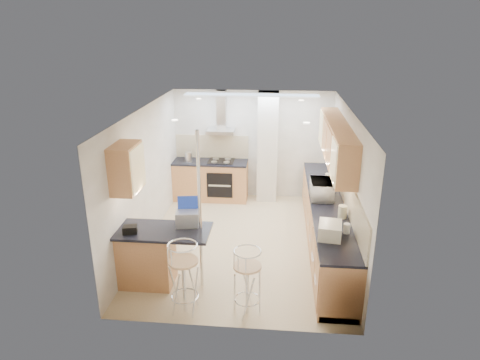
# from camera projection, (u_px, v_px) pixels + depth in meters

# --- Properties ---
(ground) EXTENTS (4.80, 4.80, 0.00)m
(ground) POSITION_uv_depth(u_px,v_px,m) (244.00, 243.00, 8.05)
(ground) COLOR #CBB787
(ground) RESTS_ON ground
(room_shell) EXTENTS (3.64, 4.84, 2.51)m
(room_shell) POSITION_uv_depth(u_px,v_px,m) (263.00, 159.00, 7.84)
(room_shell) COLOR beige
(room_shell) RESTS_ON ground
(right_counter) EXTENTS (0.63, 4.40, 0.92)m
(right_counter) POSITION_uv_depth(u_px,v_px,m) (326.00, 224.00, 7.76)
(right_counter) COLOR #B97D4A
(right_counter) RESTS_ON ground
(back_counter) EXTENTS (1.70, 0.63, 0.92)m
(back_counter) POSITION_uv_depth(u_px,v_px,m) (211.00, 180.00, 9.94)
(back_counter) COLOR #B97D4A
(back_counter) RESTS_ON ground
(peninsula) EXTENTS (1.47, 0.72, 0.94)m
(peninsula) POSITION_uv_depth(u_px,v_px,m) (164.00, 257.00, 6.63)
(peninsula) COLOR #B97D4A
(peninsula) RESTS_ON ground
(microwave) EXTENTS (0.41, 0.60, 0.33)m
(microwave) POSITION_uv_depth(u_px,v_px,m) (322.00, 190.00, 7.65)
(microwave) COLOR white
(microwave) RESTS_ON right_counter
(laptop) EXTENTS (0.38, 0.31, 0.24)m
(laptop) POSITION_uv_depth(u_px,v_px,m) (187.00, 218.00, 6.58)
(laptop) COLOR #A5A8AD
(laptop) RESTS_ON peninsula
(bag) EXTENTS (0.24, 0.19, 0.11)m
(bag) POSITION_uv_depth(u_px,v_px,m) (130.00, 229.00, 6.36)
(bag) COLOR black
(bag) RESTS_ON peninsula
(bar_stool_near) EXTENTS (0.56, 0.56, 1.08)m
(bar_stool_near) POSITION_uv_depth(u_px,v_px,m) (184.00, 278.00, 5.96)
(bar_stool_near) COLOR tan
(bar_stool_near) RESTS_ON ground
(bar_stool_end) EXTENTS (0.58, 0.58, 1.01)m
(bar_stool_end) POSITION_uv_depth(u_px,v_px,m) (247.00, 282.00, 5.92)
(bar_stool_end) COLOR tan
(bar_stool_end) RESTS_ON ground
(jar_a) EXTENTS (0.14, 0.14, 0.17)m
(jar_a) POSITION_uv_depth(u_px,v_px,m) (331.00, 180.00, 8.32)
(jar_a) COLOR beige
(jar_a) RESTS_ON right_counter
(jar_b) EXTENTS (0.12, 0.12, 0.16)m
(jar_b) POSITION_uv_depth(u_px,v_px,m) (328.00, 177.00, 8.51)
(jar_b) COLOR beige
(jar_b) RESTS_ON right_counter
(jar_c) EXTENTS (0.15, 0.15, 0.21)m
(jar_c) POSITION_uv_depth(u_px,v_px,m) (343.00, 212.00, 6.89)
(jar_c) COLOR beige
(jar_c) RESTS_ON right_counter
(jar_d) EXTENTS (0.13, 0.13, 0.15)m
(jar_d) POSITION_uv_depth(u_px,v_px,m) (347.00, 228.00, 6.39)
(jar_d) COLOR white
(jar_d) RESTS_ON right_counter
(bread_bin) EXTENTS (0.38, 0.45, 0.22)m
(bread_bin) POSITION_uv_depth(u_px,v_px,m) (330.00, 230.00, 6.26)
(bread_bin) COLOR beige
(bread_bin) RESTS_ON right_counter
(kettle) EXTENTS (0.16, 0.16, 0.23)m
(kettle) POSITION_uv_depth(u_px,v_px,m) (188.00, 157.00, 9.71)
(kettle) COLOR silver
(kettle) RESTS_ON back_counter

